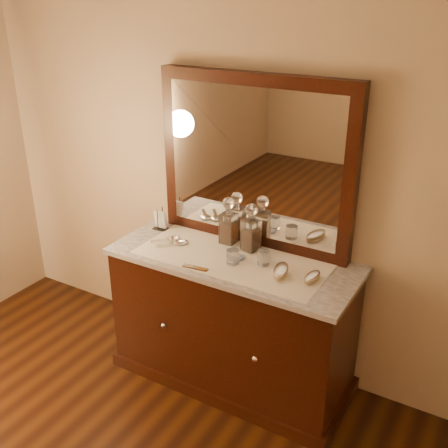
{
  "coord_description": "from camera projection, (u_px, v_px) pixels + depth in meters",
  "views": [
    {
      "loc": [
        1.3,
        -0.37,
        2.26
      ],
      "look_at": [
        0.0,
        1.85,
        1.1
      ],
      "focal_mm": 42.25,
      "sensor_mm": 36.0,
      "label": 1
    }
  ],
  "objects": [
    {
      "name": "knob_right",
      "position": [
        255.0,
        359.0,
        2.81
      ],
      "size": [
        0.04,
        0.04,
        0.04
      ],
      "primitive_type": "sphere",
      "color": "silver",
      "rests_on": "dresser_cabinet"
    },
    {
      "name": "decanter_right",
      "position": [
        251.0,
        232.0,
        3.04
      ],
      "size": [
        0.11,
        0.11,
        0.29
      ],
      "color": "brown",
      "rests_on": "lace_runner"
    },
    {
      "name": "mirror_glass",
      "position": [
        252.0,
        164.0,
        2.97
      ],
      "size": [
        1.06,
        0.01,
        0.86
      ],
      "primitive_type": "cube",
      "color": "white",
      "rests_on": "marble_top"
    },
    {
      "name": "marble_top",
      "position": [
        233.0,
        260.0,
        3.01
      ],
      "size": [
        1.44,
        0.59,
        0.03
      ],
      "primitive_type": "cube",
      "color": "white",
      "rests_on": "dresser_cabinet"
    },
    {
      "name": "napkin_rack",
      "position": [
        160.0,
        221.0,
        3.34
      ],
      "size": [
        0.1,
        0.06,
        0.14
      ],
      "color": "black",
      "rests_on": "marble_top"
    },
    {
      "name": "brush_far",
      "position": [
        312.0,
        277.0,
        2.76
      ],
      "size": [
        0.07,
        0.15,
        0.04
      ],
      "color": "tan",
      "rests_on": "lace_runner"
    },
    {
      "name": "lace_runner",
      "position": [
        231.0,
        259.0,
        2.99
      ],
      "size": [
        1.1,
        0.45,
        0.0
      ],
      "primitive_type": "cube",
      "color": "white",
      "rests_on": "marble_top"
    },
    {
      "name": "brush_near",
      "position": [
        281.0,
        271.0,
        2.81
      ],
      "size": [
        0.12,
        0.19,
        0.05
      ],
      "color": "tan",
      "rests_on": "lace_runner"
    },
    {
      "name": "pin_dish",
      "position": [
        237.0,
        258.0,
        2.99
      ],
      "size": [
        0.09,
        0.09,
        0.01
      ],
      "primitive_type": "cylinder",
      "rotation": [
        0.0,
        0.0,
        0.13
      ],
      "color": "white",
      "rests_on": "lace_runner"
    },
    {
      "name": "hand_mirror_inner",
      "position": [
        178.0,
        243.0,
        3.16
      ],
      "size": [
        0.16,
        0.18,
        0.02
      ],
      "color": "silver",
      "rests_on": "lace_runner"
    },
    {
      "name": "decanter_left",
      "position": [
        229.0,
        225.0,
        3.14
      ],
      "size": [
        0.09,
        0.09,
        0.29
      ],
      "color": "brown",
      "rests_on": "lace_runner"
    },
    {
      "name": "mirror_frame",
      "position": [
        254.0,
        163.0,
        3.0
      ],
      "size": [
        1.2,
        0.08,
        1.0
      ],
      "primitive_type": "cube",
      "color": "black",
      "rests_on": "marble_top"
    },
    {
      "name": "comb",
      "position": [
        195.0,
        268.0,
        2.88
      ],
      "size": [
        0.15,
        0.04,
        0.01
      ],
      "primitive_type": "cube",
      "rotation": [
        0.0,
        0.0,
        0.11
      ],
      "color": "brown",
      "rests_on": "lace_runner"
    },
    {
      "name": "tumblers",
      "position": [
        248.0,
        257.0,
        2.92
      ],
      "size": [
        0.22,
        0.15,
        0.08
      ],
      "color": "white",
      "rests_on": "lace_runner"
    },
    {
      "name": "knob_left",
      "position": [
        164.0,
        326.0,
        3.08
      ],
      "size": [
        0.04,
        0.04,
        0.04
      ],
      "primitive_type": "sphere",
      "color": "silver",
      "rests_on": "dresser_cabinet"
    },
    {
      "name": "dresser_cabinet",
      "position": [
        232.0,
        322.0,
        3.19
      ],
      "size": [
        1.4,
        0.55,
        0.82
      ],
      "primitive_type": "cube",
      "color": "black",
      "rests_on": "floor"
    },
    {
      "name": "hand_mirror_outer",
      "position": [
        170.0,
        239.0,
        3.21
      ],
      "size": [
        0.15,
        0.17,
        0.02
      ],
      "color": "silver",
      "rests_on": "lace_runner"
    },
    {
      "name": "dresser_plinth",
      "position": [
        232.0,
        371.0,
        3.34
      ],
      "size": [
        1.46,
        0.59,
        0.08
      ],
      "primitive_type": "cube",
      "color": "black",
      "rests_on": "floor"
    }
  ]
}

